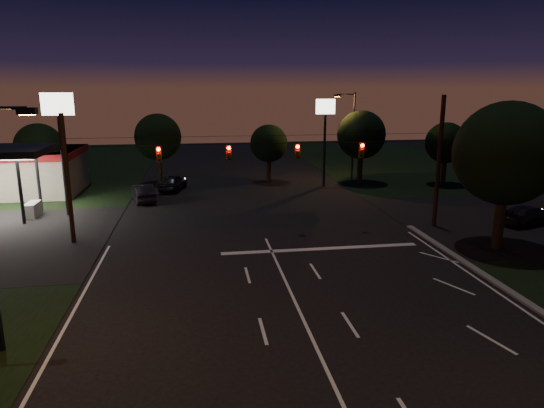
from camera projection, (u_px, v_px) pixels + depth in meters
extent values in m
plane|color=black|center=(319.00, 354.00, 17.67)|extent=(140.00, 140.00, 0.00)
cube|color=black|center=(528.00, 218.00, 35.99)|extent=(20.00, 16.00, 0.02)
cube|color=silver|center=(321.00, 249.00, 29.16)|extent=(12.00, 0.50, 0.01)
cylinder|color=black|center=(434.00, 226.00, 33.85)|extent=(0.30, 0.30, 9.00)
cylinder|color=black|center=(74.00, 243.00, 30.31)|extent=(0.28, 0.28, 8.00)
cylinder|color=black|center=(263.00, 144.00, 30.67)|extent=(24.00, 0.03, 0.03)
cylinder|color=black|center=(263.00, 136.00, 30.56)|extent=(24.00, 0.02, 0.02)
cube|color=#3F3307|center=(159.00, 154.00, 29.84)|extent=(0.32, 0.26, 1.00)
sphere|color=#FF0705|center=(158.00, 149.00, 29.61)|extent=(0.22, 0.22, 0.22)
sphere|color=black|center=(159.00, 155.00, 29.69)|extent=(0.20, 0.20, 0.20)
sphere|color=black|center=(159.00, 160.00, 29.77)|extent=(0.20, 0.20, 0.20)
cube|color=#3F3307|center=(229.00, 153.00, 30.48)|extent=(0.32, 0.26, 1.00)
sphere|color=#FF0705|center=(229.00, 148.00, 30.25)|extent=(0.22, 0.22, 0.22)
sphere|color=black|center=(229.00, 153.00, 30.32)|extent=(0.20, 0.20, 0.20)
sphere|color=black|center=(229.00, 158.00, 30.40)|extent=(0.20, 0.20, 0.20)
cube|color=#3F3307|center=(297.00, 152.00, 31.13)|extent=(0.32, 0.26, 1.00)
sphere|color=#FF0705|center=(298.00, 147.00, 30.90)|extent=(0.22, 0.22, 0.22)
sphere|color=black|center=(298.00, 152.00, 30.97)|extent=(0.20, 0.20, 0.20)
sphere|color=black|center=(298.00, 157.00, 31.05)|extent=(0.20, 0.20, 0.20)
cube|color=#3F3307|center=(361.00, 150.00, 31.76)|extent=(0.32, 0.26, 1.00)
sphere|color=#FF0705|center=(362.00, 146.00, 31.53)|extent=(0.22, 0.22, 0.22)
sphere|color=black|center=(362.00, 151.00, 31.61)|extent=(0.20, 0.20, 0.20)
sphere|color=black|center=(362.00, 156.00, 31.69)|extent=(0.20, 0.20, 0.20)
cube|color=gray|center=(33.00, 210.00, 36.24)|extent=(0.80, 2.00, 1.10)
cylinder|color=black|center=(21.00, 191.00, 33.89)|extent=(0.24, 0.24, 4.80)
cylinder|color=black|center=(38.00, 181.00, 37.73)|extent=(0.24, 0.24, 4.80)
cylinder|color=black|center=(64.00, 167.00, 35.86)|extent=(0.24, 0.24, 7.50)
cube|color=white|center=(57.00, 104.00, 34.79)|extent=(2.20, 0.30, 1.60)
cylinder|color=black|center=(324.00, 151.00, 46.85)|extent=(0.24, 0.24, 7.00)
cube|color=white|center=(326.00, 107.00, 45.87)|extent=(1.80, 0.30, 1.40)
cube|color=black|center=(27.00, 111.00, 16.12)|extent=(0.60, 0.35, 0.22)
cube|color=orange|center=(27.00, 115.00, 16.15)|extent=(0.45, 0.25, 0.04)
cylinder|color=black|center=(353.00, 138.00, 49.06)|extent=(0.20, 0.20, 9.00)
cylinder|color=black|center=(346.00, 94.00, 47.92)|extent=(1.80, 0.12, 0.12)
cube|color=black|center=(337.00, 95.00, 47.81)|extent=(0.60, 0.35, 0.22)
cube|color=orange|center=(337.00, 97.00, 47.84)|extent=(0.45, 0.25, 0.04)
cylinder|color=black|center=(500.00, 216.00, 28.80)|extent=(0.60, 0.60, 4.00)
sphere|color=black|center=(507.00, 153.00, 27.92)|extent=(6.00, 6.00, 6.00)
sphere|color=black|center=(511.00, 155.00, 28.48)|extent=(4.50, 4.50, 4.50)
sphere|color=black|center=(494.00, 155.00, 28.15)|extent=(4.20, 4.20, 4.20)
cylinder|color=black|center=(43.00, 179.00, 43.48)|extent=(0.49, 0.49, 3.00)
sphere|color=black|center=(39.00, 147.00, 42.82)|extent=(4.20, 4.20, 4.20)
sphere|color=black|center=(45.00, 148.00, 43.22)|extent=(3.15, 3.15, 3.15)
sphere|color=black|center=(35.00, 148.00, 42.99)|extent=(2.94, 2.94, 2.94)
cylinder|color=black|center=(160.00, 167.00, 48.77)|extent=(0.52, 0.52, 3.25)
sphere|color=black|center=(158.00, 137.00, 48.06)|extent=(4.60, 4.60, 4.60)
sphere|color=black|center=(163.00, 138.00, 48.49)|extent=(3.45, 3.45, 3.45)
sphere|color=black|center=(153.00, 138.00, 48.24)|extent=(3.22, 3.22, 3.22)
cylinder|color=black|center=(269.00, 169.00, 49.50)|extent=(0.47, 0.47, 2.75)
sphere|color=black|center=(269.00, 143.00, 48.89)|extent=(3.80, 3.80, 3.80)
sphere|color=black|center=(272.00, 144.00, 49.25)|extent=(2.85, 2.85, 2.85)
sphere|color=black|center=(265.00, 144.00, 49.04)|extent=(2.66, 2.66, 2.66)
cylinder|color=black|center=(360.00, 167.00, 48.83)|extent=(0.53, 0.53, 3.40)
sphere|color=black|center=(361.00, 135.00, 48.08)|extent=(4.80, 4.80, 4.80)
sphere|color=black|center=(365.00, 136.00, 48.53)|extent=(3.60, 3.60, 3.60)
sphere|color=black|center=(356.00, 136.00, 48.26)|extent=(3.36, 3.36, 3.36)
cylinder|color=black|center=(444.00, 170.00, 48.14)|extent=(0.48, 0.48, 2.90)
sphere|color=black|center=(446.00, 143.00, 47.51)|extent=(4.00, 4.00, 4.00)
sphere|color=black|center=(448.00, 144.00, 47.88)|extent=(3.00, 3.00, 3.00)
sphere|color=black|center=(441.00, 144.00, 47.66)|extent=(2.80, 2.80, 2.80)
imported|color=black|center=(173.00, 182.00, 45.64)|extent=(2.84, 4.75, 1.51)
imported|color=black|center=(143.00, 193.00, 41.18)|extent=(2.64, 4.71, 1.47)
imported|color=black|center=(530.00, 215.00, 34.22)|extent=(5.08, 3.21, 1.37)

